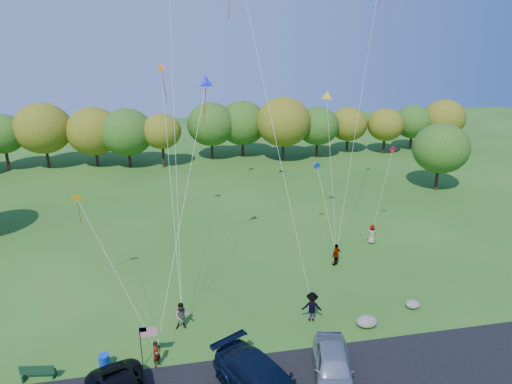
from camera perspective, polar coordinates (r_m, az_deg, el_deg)
The scene contains 15 objects.
ground at distance 27.72m, azimuth 1.22°, elevation -18.26°, with size 140.00×140.00×0.00m, color #255518.
treeline at distance 58.32m, azimuth -6.68°, elevation 7.45°, with size 76.05×27.47×8.63m.
minivan_navy at distance 23.86m, azimuth 0.98°, elevation -22.78°, with size 2.53×6.23×1.81m, color black.
minivan_silver at distance 25.12m, azimuth 9.62°, elevation -20.71°, with size 1.97×4.90×1.67m, color #B1B5BC.
flyer_a at distance 26.27m, azimuth -12.29°, elevation -19.17°, with size 0.56×0.37×1.54m, color #4C4C59.
flyer_b at distance 28.57m, azimuth -9.23°, elevation -15.07°, with size 0.85×0.66×1.75m, color #4C4C59.
flyer_c at distance 29.05m, azimuth 6.99°, elevation -14.05°, with size 1.25×0.72×1.94m, color #4C4C59.
flyer_d at distance 35.40m, azimuth 9.98°, elevation -7.71°, with size 1.03×0.43×1.76m, color #4C4C59.
flyer_e at distance 39.41m, azimuth 14.28°, elevation -5.14°, with size 0.81×0.53×1.66m, color #4C4C59.
park_bench at distance 27.47m, azimuth -25.63°, elevation -19.63°, with size 1.75×0.56×0.97m.
trash_barrel at distance 27.05m, azimuth -18.43°, elevation -19.48°, with size 0.56×0.56×0.84m, color #0C37B6.
flag_assembly at distance 25.71m, azimuth -13.66°, elevation -17.18°, with size 0.92×0.60×2.49m.
boulder_near at distance 29.50m, azimuth 13.67°, elevation -15.45°, with size 1.32×1.03×0.66m, color gray.
boulder_far at distance 32.00m, azimuth 18.99°, elevation -13.13°, with size 0.96×0.80×0.50m, color gray.
kites_aloft at distance 35.11m, azimuth -1.52°, elevation 22.35°, with size 24.13×9.24×20.52m.
Camera 1 is at (-4.64, -21.25, 17.19)m, focal length 32.00 mm.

